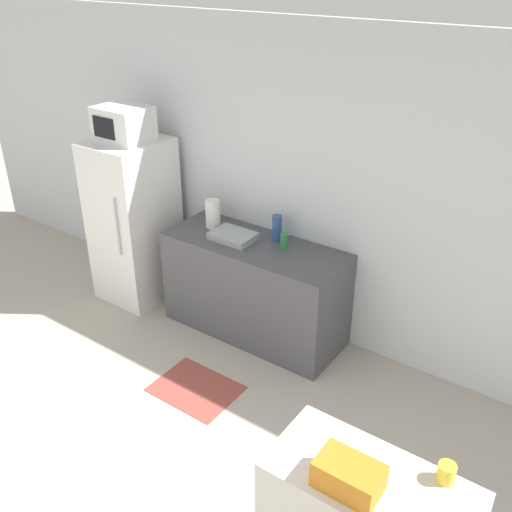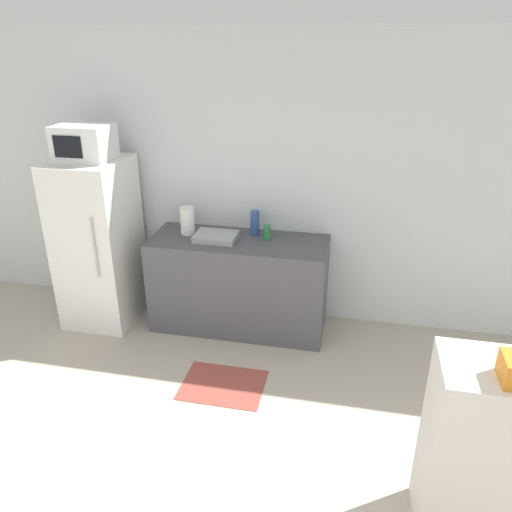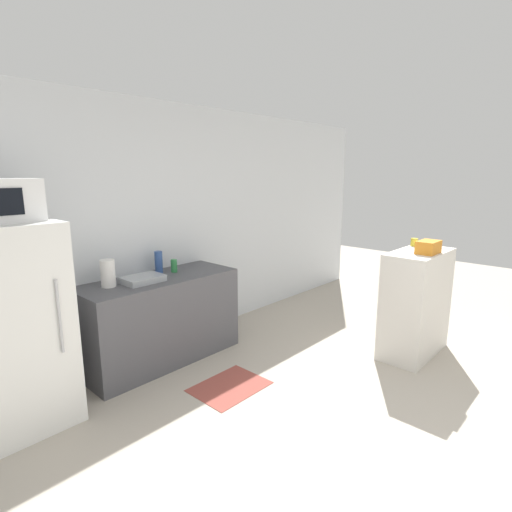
% 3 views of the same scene
% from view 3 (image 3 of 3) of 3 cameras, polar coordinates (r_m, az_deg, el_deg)
% --- Properties ---
extents(wall_back, '(8.00, 0.06, 2.60)m').
position_cam_3_polar(wall_back, '(4.24, -16.95, 3.50)').
color(wall_back, silver).
rests_on(wall_back, ground_plane).
extents(refrigerator, '(0.61, 0.70, 1.54)m').
position_cam_3_polar(refrigerator, '(3.46, -30.88, -8.55)').
color(refrigerator, white).
rests_on(refrigerator, ground_plane).
extents(microwave, '(0.45, 0.37, 0.30)m').
position_cam_3_polar(microwave, '(3.28, -32.58, 6.71)').
color(microwave, white).
rests_on(microwave, refrigerator).
extents(counter, '(1.58, 0.62, 0.86)m').
position_cam_3_polar(counter, '(4.18, -13.46, -8.75)').
color(counter, '#4C4C51').
rests_on(counter, ground_plane).
extents(sink_basin, '(0.37, 0.26, 0.06)m').
position_cam_3_polar(sink_basin, '(3.92, -15.88, -3.20)').
color(sink_basin, '#9EA3A8').
rests_on(sink_basin, counter).
extents(bottle_tall, '(0.08, 0.08, 0.23)m').
position_cam_3_polar(bottle_tall, '(4.22, -13.73, -0.86)').
color(bottle_tall, '#2D4C8C').
rests_on(bottle_tall, counter).
extents(bottle_short, '(0.07, 0.07, 0.13)m').
position_cam_3_polar(bottle_short, '(4.23, -11.63, -1.37)').
color(bottle_short, '#2D7F42').
rests_on(bottle_short, counter).
extents(shelf_cabinet, '(0.87, 0.43, 1.10)m').
position_cam_3_polar(shelf_cabinet, '(4.49, 21.87, -6.26)').
color(shelf_cabinet, silver).
rests_on(shelf_cabinet, ground_plane).
extents(basket, '(0.26, 0.17, 0.13)m').
position_cam_3_polar(basket, '(4.26, 23.41, 1.17)').
color(basket, orange).
rests_on(basket, shelf_cabinet).
extents(jar, '(0.07, 0.07, 0.08)m').
position_cam_3_polar(jar, '(4.63, 21.67, 1.85)').
color(jar, yellow).
rests_on(jar, shelf_cabinet).
extents(paper_towel_roll, '(0.13, 0.13, 0.25)m').
position_cam_3_polar(paper_towel_roll, '(3.84, -20.40, -2.34)').
color(paper_towel_roll, white).
rests_on(paper_towel_roll, counter).
extents(kitchen_rug, '(0.64, 0.49, 0.01)m').
position_cam_3_polar(kitchen_rug, '(3.76, -3.79, -18.08)').
color(kitchen_rug, '#99473D').
rests_on(kitchen_rug, ground_plane).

